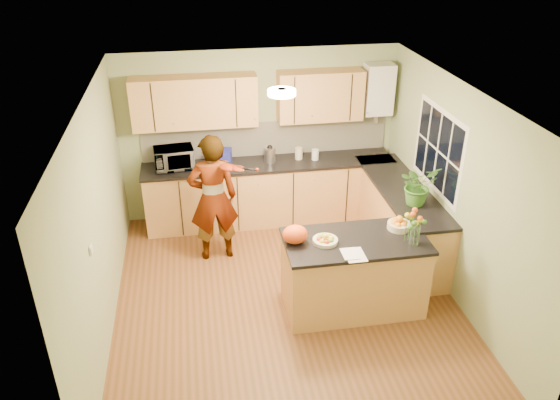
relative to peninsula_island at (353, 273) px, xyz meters
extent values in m
plane|color=brown|center=(-0.74, 0.25, -0.46)|extent=(4.50, 4.50, 0.00)
cube|color=white|center=(-0.74, 0.25, 2.04)|extent=(4.00, 4.50, 0.02)
cube|color=#97A878|center=(-0.74, 2.50, 0.79)|extent=(4.00, 0.02, 2.50)
cube|color=#97A878|center=(-0.74, -2.00, 0.79)|extent=(4.00, 0.02, 2.50)
cube|color=#97A878|center=(-2.74, 0.25, 0.79)|extent=(0.02, 4.50, 2.50)
cube|color=#97A878|center=(1.26, 0.25, 0.79)|extent=(0.02, 4.50, 2.50)
cube|color=tan|center=(-0.64, 2.20, -0.01)|extent=(3.60, 0.60, 0.90)
cube|color=black|center=(-0.64, 2.19, 0.46)|extent=(3.64, 0.62, 0.04)
cube|color=tan|center=(0.96, 1.10, -0.01)|extent=(0.60, 2.20, 0.90)
cube|color=black|center=(0.95, 1.10, 0.46)|extent=(0.62, 2.24, 0.04)
cube|color=silver|center=(-0.64, 2.49, 0.74)|extent=(3.60, 0.02, 0.52)
cube|color=tan|center=(-1.64, 2.33, 1.39)|extent=(1.70, 0.34, 0.70)
cube|color=tan|center=(0.11, 2.33, 1.39)|extent=(1.20, 0.34, 0.70)
cube|color=white|center=(0.96, 2.34, 1.44)|extent=(0.40, 0.30, 0.72)
cylinder|color=#B8B7BC|center=(0.96, 2.34, 1.04)|extent=(0.06, 0.06, 0.20)
cube|color=white|center=(1.25, 0.85, 1.09)|extent=(0.01, 1.30, 1.05)
cube|color=black|center=(1.25, 0.85, 1.09)|extent=(0.01, 1.18, 0.92)
cube|color=white|center=(-2.73, -0.35, 0.84)|extent=(0.02, 0.09, 0.09)
cylinder|color=#FFEABF|center=(-0.74, 0.55, 2.00)|extent=(0.30, 0.30, 0.06)
cylinder|color=white|center=(-0.74, 0.55, 2.03)|extent=(0.10, 0.10, 0.02)
cube|color=tan|center=(0.00, 0.00, -0.02)|extent=(1.56, 0.78, 0.88)
cube|color=black|center=(0.00, 0.00, 0.44)|extent=(1.60, 0.82, 0.04)
cylinder|color=beige|center=(-0.35, 0.00, 0.48)|extent=(0.28, 0.28, 0.04)
cylinder|color=beige|center=(0.55, 0.15, 0.50)|extent=(0.26, 0.26, 0.08)
cylinder|color=silver|center=(0.60, -0.18, 0.56)|extent=(0.11, 0.11, 0.22)
ellipsoid|color=#ED4813|center=(-0.68, 0.05, 0.56)|extent=(0.33, 0.30, 0.21)
cube|color=white|center=(-0.10, -0.30, 0.46)|extent=(0.21, 0.28, 0.01)
imported|color=tan|center=(-1.50, 1.34, 0.41)|extent=(0.67, 0.47, 1.74)
imported|color=white|center=(-1.99, 2.23, 0.63)|extent=(0.58, 0.42, 0.30)
cube|color=navy|center=(-1.33, 2.22, 0.60)|extent=(0.33, 0.27, 0.23)
cylinder|color=#B8B7BC|center=(-0.63, 2.22, 0.59)|extent=(0.16, 0.16, 0.22)
sphere|color=black|center=(-0.63, 2.22, 0.74)|extent=(0.08, 0.08, 0.08)
cylinder|color=beige|center=(-0.20, 2.25, 0.57)|extent=(0.15, 0.15, 0.17)
cylinder|color=white|center=(0.03, 2.19, 0.56)|extent=(0.11, 0.11, 0.16)
imported|color=#407C29|center=(0.96, 0.66, 0.74)|extent=(0.55, 0.51, 0.51)
camera|label=1|loc=(-1.68, -4.93, 3.66)|focal=35.00mm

